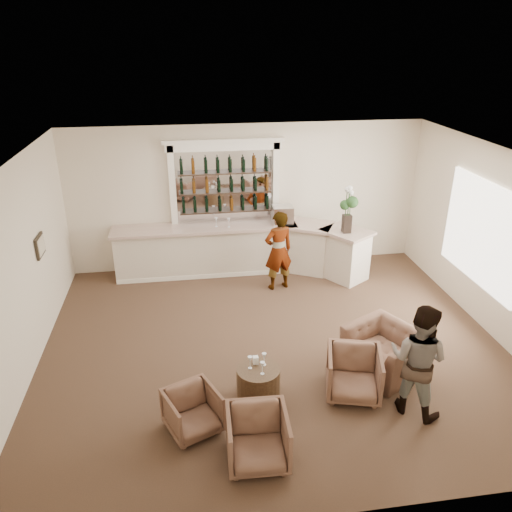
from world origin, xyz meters
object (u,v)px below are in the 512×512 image
Objects in this scene: espresso_machine at (282,215)px; flower_vase at (348,206)px; sommelier at (278,251)px; armchair_far at (385,351)px; armchair_right at (354,374)px; armchair_left at (193,411)px; guest at (418,360)px; armchair_center at (258,438)px; cocktail_table at (258,382)px; bar_counter at (243,249)px.

flower_vase is (1.25, -0.75, 0.38)m from espresso_machine.
armchair_far is (1.17, -3.11, -0.50)m from sommelier.
sommelier is 1.74m from flower_vase.
espresso_machine is (-0.21, 4.54, 0.97)m from armchair_right.
sommelier is 2.50× the size of armchair_left.
armchair_right reaches higher than armchair_left.
guest reaches higher than armchair_right.
sommelier is 3.69m from armchair_right.
armchair_left is 1.04m from armchair_center.
armchair_left is 0.67× the size of flower_vase.
flower_vase reaches higher than armchair_center.
flower_vase reaches higher than espresso_machine.
cocktail_table is 4.67m from espresso_machine.
espresso_machine reaches higher than armchair_far.
armchair_far reaches higher than cocktail_table.
sommelier is 3.36m from armchair_far.
armchair_left is 0.87× the size of armchair_center.
bar_counter is at bearing -68.14° from sommelier.
sommelier is 2.13× the size of armchair_right.
guest is (1.86, -4.93, 0.29)m from bar_counter.
cocktail_table is 3.65m from sommelier.
armchair_center is at bearing -95.24° from bar_counter.
armchair_far is at bearing 9.30° from cocktail_table.
armchair_center is at bearing -103.62° from espresso_machine.
sommelier is 1.53× the size of armchair_far.
guest is 3.80× the size of espresso_machine.
espresso_machine is at bearing -34.17° from guest.
armchair_center is 5.87m from espresso_machine.
armchair_right is (1.63, 1.07, 0.01)m from armchair_center.
cocktail_table is 1.15m from armchair_left.
sommelier is at bearing 172.35° from armchair_far.
flower_vase is at bearing -49.03° from guest.
espresso_machine is (-0.91, 4.03, 0.97)m from armchair_far.
guest is 2.17× the size of armchair_center.
armchair_center is (-1.16, -4.70, -0.51)m from sommelier.
armchair_right is at bearing 82.14° from sommelier.
armchair_right reaches higher than armchair_center.
guest is at bearing -15.67° from cocktail_table.
armchair_center is at bearing 60.88° from sommelier.
bar_counter is 3.31× the size of guest.
sommelier is 1.06m from espresso_machine.
bar_counter is 4.38m from armchair_far.
armchair_center is 5.71m from flower_vase.
armchair_center is at bearing -118.80° from flower_vase.
armchair_center reaches higher than armchair_left.
armchair_left is (-1.96, -4.03, -0.55)m from sommelier.
armchair_left is at bearing -155.15° from armchair_right.
espresso_machine reaches higher than armchair_left.
guest is 5.10m from espresso_machine.
cocktail_table is 2.34m from guest.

